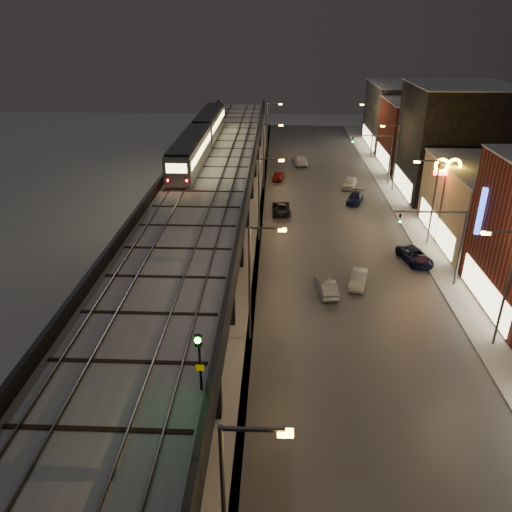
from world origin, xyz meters
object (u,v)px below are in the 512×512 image
object	(u,v)px
car_far_white	(278,176)
car_onc_dark	(415,257)
car_mid_silver	(281,208)
rail_signal	(199,352)
car_near_white	(326,287)
car_onc_red	(350,183)
car_onc_silver	(358,280)
subway_train	(201,136)
car_mid_dark	(300,160)
car_onc_white	(355,199)

from	to	relation	value
car_far_white	car_onc_dark	world-z (taller)	car_onc_dark
car_mid_silver	car_far_white	bearing A→B (deg)	-90.16
rail_signal	car_onc_dark	xyz separation A→B (m)	(16.70, 27.00, -8.08)
rail_signal	car_near_white	bearing A→B (deg)	69.62
car_mid_silver	car_onc_dark	world-z (taller)	car_mid_silver
car_onc_dark	car_onc_red	xyz separation A→B (m)	(-3.32, 23.48, 0.07)
rail_signal	car_onc_red	world-z (taller)	rail_signal
rail_signal	car_onc_silver	bearing A→B (deg)	64.43
subway_train	car_mid_dark	xyz separation A→B (m)	(13.29, 17.52, -7.49)
car_mid_silver	subway_train	bearing A→B (deg)	-27.81
rail_signal	car_far_white	distance (m)	54.70
car_mid_silver	car_onc_red	size ratio (longest dim) A/B	1.11
car_far_white	car_onc_red	distance (m)	10.54
car_onc_dark	car_onc_white	world-z (taller)	car_onc_dark
rail_signal	car_near_white	distance (m)	23.27
car_near_white	rail_signal	bearing A→B (deg)	61.94
car_near_white	car_far_white	size ratio (longest dim) A/B	1.06
car_onc_white	car_far_white	bearing A→B (deg)	153.20
subway_train	car_onc_silver	size ratio (longest dim) A/B	8.79
car_far_white	car_onc_red	size ratio (longest dim) A/B	0.89
car_onc_white	rail_signal	bearing A→B (deg)	-88.71
subway_train	rail_signal	world-z (taller)	subway_train
subway_train	car_far_white	world-z (taller)	subway_train
car_far_white	car_onc_white	xyz separation A→B (m)	(9.84, -9.77, -0.02)
car_mid_silver	car_onc_white	bearing A→B (deg)	-159.07
subway_train	car_onc_silver	distance (m)	29.76
car_onc_red	car_onc_white	bearing A→B (deg)	-75.19
car_near_white	car_onc_red	xyz separation A→B (m)	(5.78, 30.02, 0.06)
subway_train	car_far_white	xyz separation A→B (m)	(9.84, 8.73, -7.60)
subway_train	car_onc_silver	world-z (taller)	subway_train
car_onc_silver	car_onc_dark	world-z (taller)	car_onc_dark
rail_signal	car_onc_white	distance (m)	46.87
car_near_white	car_onc_white	size ratio (longest dim) A/B	0.93
car_near_white	car_onc_silver	distance (m)	3.30
car_near_white	car_onc_silver	size ratio (longest dim) A/B	1.05
car_mid_dark	car_onc_red	xyz separation A→B (m)	(6.50, -12.30, -0.03)
car_mid_dark	car_onc_silver	bearing A→B (deg)	89.38
car_near_white	car_mid_silver	size ratio (longest dim) A/B	0.85
car_near_white	car_onc_red	world-z (taller)	car_onc_red
car_onc_white	car_near_white	bearing A→B (deg)	-85.43
car_onc_white	car_onc_red	distance (m)	6.27
rail_signal	car_mid_silver	xyz separation A→B (m)	(3.82, 40.26, -8.08)
subway_train	car_near_white	xyz separation A→B (m)	(14.00, -24.80, -7.59)
car_near_white	car_far_white	distance (m)	33.79
car_mid_silver	car_far_white	xyz separation A→B (m)	(-0.39, 13.72, -0.01)
car_onc_silver	car_onc_red	size ratio (longest dim) A/B	0.89
subway_train	car_mid_dark	bearing A→B (deg)	52.83
rail_signal	car_mid_dark	xyz separation A→B (m)	(6.89, 62.78, -7.98)
car_far_white	car_onc_dark	size ratio (longest dim) A/B	0.81
car_far_white	car_onc_red	xyz separation A→B (m)	(9.94, -3.51, 0.08)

